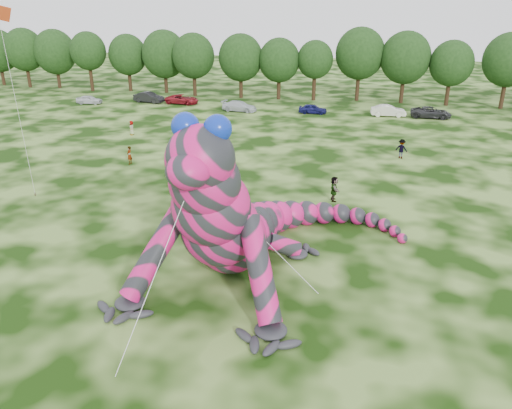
{
  "coord_description": "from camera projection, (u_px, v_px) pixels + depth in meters",
  "views": [
    {
      "loc": [
        10.48,
        -18.03,
        13.63
      ],
      "look_at": [
        4.87,
        5.04,
        4.0
      ],
      "focal_mm": 35.0,
      "sensor_mm": 36.0,
      "label": 1
    }
  ],
  "objects": [
    {
      "name": "tree_13",
      "position": [
        507.0,
        71.0,
        67.25
      ],
      "size": [
        6.83,
        6.15,
        10.13
      ],
      "primitive_type": null,
      "color": "black",
      "rests_on": "ground"
    },
    {
      "name": "tree_12",
      "position": [
        450.0,
        73.0,
        69.58
      ],
      "size": [
        5.99,
        5.39,
        8.97
      ],
      "primitive_type": null,
      "color": "black",
      "rests_on": "ground"
    },
    {
      "name": "spectator_1",
      "position": [
        208.0,
        145.0,
        48.04
      ],
      "size": [
        0.92,
        1.06,
        1.87
      ],
      "primitive_type": "imported",
      "rotation": [
        0.0,
        0.0,
        1.31
      ],
      "color": "gray",
      "rests_on": "ground"
    },
    {
      "name": "car_2",
      "position": [
        182.0,
        99.0,
        72.04
      ],
      "size": [
        4.96,
        2.56,
        1.34
      ],
      "primitive_type": "imported",
      "rotation": [
        0.0,
        0.0,
        1.5
      ],
      "color": "maroon",
      "rests_on": "ground"
    },
    {
      "name": "tree_6",
      "position": [
        194.0,
        65.0,
        76.75
      ],
      "size": [
        6.52,
        5.86,
        9.49
      ],
      "primitive_type": null,
      "color": "black",
      "rests_on": "ground"
    },
    {
      "name": "tree_5",
      "position": [
        165.0,
        62.0,
        79.49
      ],
      "size": [
        7.16,
        6.44,
        9.8
      ],
      "primitive_type": null,
      "color": "black",
      "rests_on": "ground"
    },
    {
      "name": "tree_3",
      "position": [
        89.0,
        62.0,
        81.08
      ],
      "size": [
        5.81,
        5.23,
        9.44
      ],
      "primitive_type": null,
      "color": "black",
      "rests_on": "ground"
    },
    {
      "name": "car_0",
      "position": [
        89.0,
        100.0,
        72.01
      ],
      "size": [
        3.81,
        1.87,
        1.25
      ],
      "primitive_type": "imported",
      "rotation": [
        0.0,
        0.0,
        1.68
      ],
      "color": "silver",
      "rests_on": "ground"
    },
    {
      "name": "car_3",
      "position": [
        239.0,
        106.0,
        67.09
      ],
      "size": [
        4.91,
        2.39,
        1.38
      ],
      "primitive_type": "imported",
      "rotation": [
        0.0,
        0.0,
        1.47
      ],
      "color": "silver",
      "rests_on": "ground"
    },
    {
      "name": "tree_9",
      "position": [
        315.0,
        71.0,
        73.43
      ],
      "size": [
        5.27,
        4.74,
        8.68
      ],
      "primitive_type": null,
      "color": "black",
      "rests_on": "ground"
    },
    {
      "name": "spectator_0",
      "position": [
        129.0,
        155.0,
        45.07
      ],
      "size": [
        0.41,
        0.61,
        1.65
      ],
      "primitive_type": "imported",
      "rotation": [
        0.0,
        0.0,
        4.74
      ],
      "color": "gray",
      "rests_on": "ground"
    },
    {
      "name": "ground",
      "position": [
        131.0,
        312.0,
        23.65
      ],
      "size": [
        240.0,
        240.0,
        0.0
      ],
      "primitive_type": "plane",
      "color": "#16330A",
      "rests_on": "ground"
    },
    {
      "name": "tree_2",
      "position": [
        56.0,
        59.0,
        84.17
      ],
      "size": [
        7.04,
        6.34,
        9.64
      ],
      "primitive_type": null,
      "color": "black",
      "rests_on": "ground"
    },
    {
      "name": "car_4",
      "position": [
        313.0,
        109.0,
        65.72
      ],
      "size": [
        3.76,
        1.65,
        1.26
      ],
      "primitive_type": "imported",
      "rotation": [
        0.0,
        0.0,
        1.62
      ],
      "color": "#13154F",
      "rests_on": "ground"
    },
    {
      "name": "tree_11",
      "position": [
        404.0,
        67.0,
        71.15
      ],
      "size": [
        7.01,
        6.31,
        10.07
      ],
      "primitive_type": null,
      "color": "black",
      "rests_on": "ground"
    },
    {
      "name": "car_5",
      "position": [
        388.0,
        111.0,
        64.11
      ],
      "size": [
        4.53,
        1.94,
        1.45
      ],
      "primitive_type": "imported",
      "rotation": [
        0.0,
        0.0,
        1.66
      ],
      "color": "silver",
      "rests_on": "ground"
    },
    {
      "name": "tree_8",
      "position": [
        279.0,
        69.0,
        74.21
      ],
      "size": [
        6.14,
        5.53,
        8.94
      ],
      "primitive_type": null,
      "color": "black",
      "rests_on": "ground"
    },
    {
      "name": "inflatable_gecko",
      "position": [
        239.0,
        184.0,
        26.53
      ],
      "size": [
        17.17,
        19.9,
        9.38
      ],
      "primitive_type": null,
      "rotation": [
        0.0,
        0.0,
        -0.08
      ],
      "color": "#CA1569",
      "rests_on": "ground"
    },
    {
      "name": "tree_4",
      "position": [
        128.0,
        63.0,
        81.31
      ],
      "size": [
        6.22,
        5.6,
        9.06
      ],
      "primitive_type": null,
      "color": "black",
      "rests_on": "ground"
    },
    {
      "name": "flying_kite",
      "position": [
        0.0,
        27.0,
        30.19
      ],
      "size": [
        3.0,
        3.78,
        13.98
      ],
      "color": "#BE3B17",
      "rests_on": "ground"
    },
    {
      "name": "tree_10",
      "position": [
        359.0,
        64.0,
        72.81
      ],
      "size": [
        7.09,
        6.38,
        10.5
      ],
      "primitive_type": null,
      "color": "black",
      "rests_on": "ground"
    },
    {
      "name": "tree_7",
      "position": [
        241.0,
        66.0,
        75.23
      ],
      "size": [
        6.68,
        6.01,
        9.48
      ],
      "primitive_type": null,
      "color": "black",
      "rests_on": "ground"
    },
    {
      "name": "spectator_4",
      "position": [
        132.0,
        128.0,
        55.12
      ],
      "size": [
        0.86,
        0.9,
        1.56
      ],
      "primitive_type": "imported",
      "rotation": [
        0.0,
        0.0,
        5.38
      ],
      "color": "gray",
      "rests_on": "ground"
    },
    {
      "name": "spectator_5",
      "position": [
        334.0,
        189.0,
        36.65
      ],
      "size": [
        0.94,
        1.81,
        1.87
      ],
      "primitive_type": "imported",
      "rotation": [
        0.0,
        0.0,
        1.81
      ],
      "color": "gray",
      "rests_on": "ground"
    },
    {
      "name": "car_6",
      "position": [
        431.0,
        112.0,
        63.22
      ],
      "size": [
        5.16,
        2.61,
        1.4
      ],
      "primitive_type": "imported",
      "rotation": [
        0.0,
        0.0,
        1.51
      ],
      "color": "#28282A",
      "rests_on": "ground"
    },
    {
      "name": "spectator_2",
      "position": [
        402.0,
        149.0,
        46.73
      ],
      "size": [
        1.33,
        1.02,
        1.82
      ],
      "primitive_type": "imported",
      "rotation": [
        0.0,
        0.0,
        2.81
      ],
      "color": "gray",
      "rests_on": "ground"
    },
    {
      "name": "tree_1",
      "position": [
        26.0,
        58.0,
        84.66
      ],
      "size": [
        6.74,
        6.07,
        9.81
      ],
      "primitive_type": null,
      "color": "black",
      "rests_on": "ground"
    },
    {
      "name": "car_1",
      "position": [
        149.0,
        97.0,
        72.95
      ],
      "size": [
        4.79,
        2.36,
        1.51
      ],
      "primitive_type": "imported",
      "rotation": [
        0.0,
        0.0,
        1.4
      ],
      "color": "black",
      "rests_on": "ground"
    }
  ]
}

